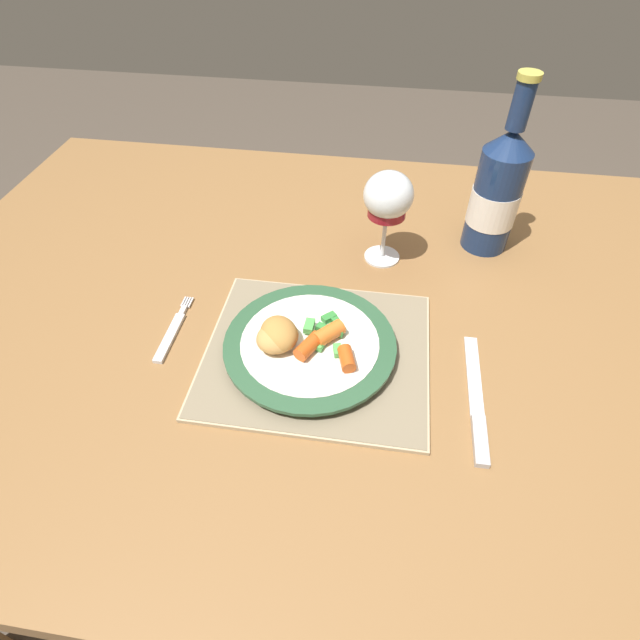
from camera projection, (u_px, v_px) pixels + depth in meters
name	position (u px, v px, depth m)	size (l,w,h in m)	color
ground_plane	(342.00, 511.00, 1.31)	(6.00, 6.00, 0.00)	#4C4238
dining_table	(353.00, 339.00, 0.84)	(1.48, 0.98, 0.74)	olive
placemat	(317.00, 353.00, 0.71)	(0.32, 0.28, 0.01)	tan
dinner_plate	(310.00, 345.00, 0.70)	(0.24, 0.24, 0.02)	white
breaded_croquettes	(278.00, 335.00, 0.68)	(0.08, 0.08, 0.04)	#B77F3D
green_beans_pile	(328.00, 330.00, 0.70)	(0.06, 0.08, 0.01)	#338438
glazed_carrots	(326.00, 344.00, 0.68)	(0.09, 0.08, 0.02)	#CC5119
fork	(172.00, 333.00, 0.74)	(0.01, 0.14, 0.01)	silver
table_knife	(477.00, 407.00, 0.65)	(0.02, 0.21, 0.01)	silver
wine_glass	(388.00, 199.00, 0.79)	(0.08, 0.08, 0.16)	silver
bottle	(497.00, 192.00, 0.83)	(0.08, 0.08, 0.29)	navy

